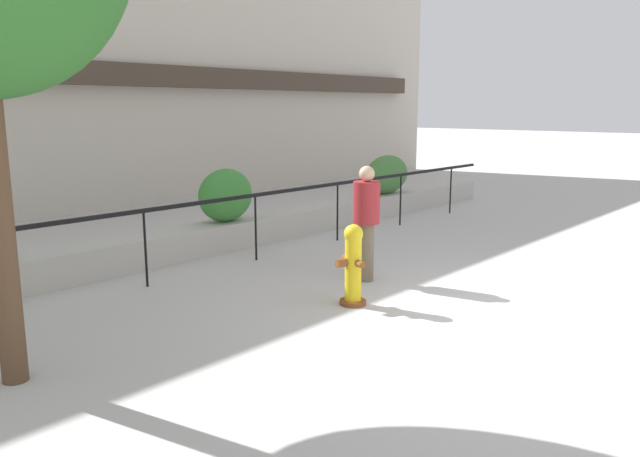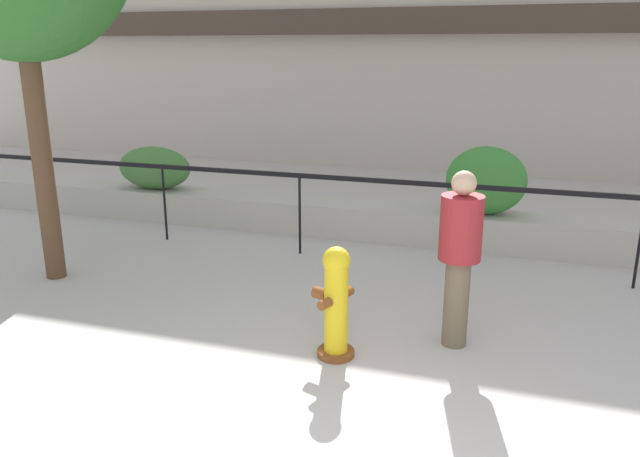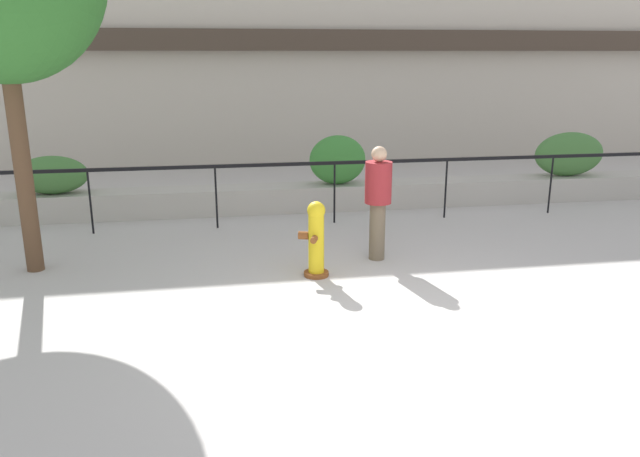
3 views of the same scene
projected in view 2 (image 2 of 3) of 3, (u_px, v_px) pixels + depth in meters
planter_wall_low at (463, 229)px, 9.12m from camera, size 18.00×0.70×0.50m
fence_railing_segment at (458, 194)px, 7.90m from camera, size 15.00×0.05×1.15m
hedge_bush_0 at (154, 168)px, 10.47m from camera, size 1.30×0.69×0.71m
hedge_bush_1 at (486, 181)px, 8.83m from camera, size 1.13×0.70×0.97m
fire_hydrant at (336, 301)px, 5.75m from camera, size 0.48×0.48×1.08m
pedestrian at (460, 249)px, 5.85m from camera, size 0.47×0.47×1.73m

